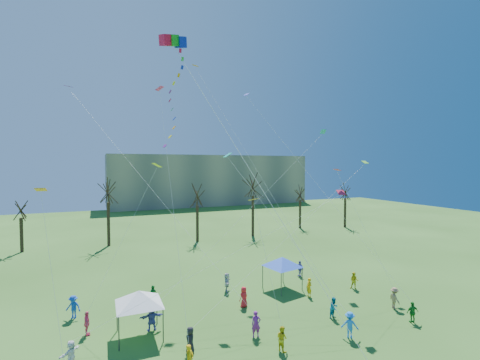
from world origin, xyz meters
name	(u,v)px	position (x,y,z in m)	size (l,w,h in m)	color
distant_building	(210,180)	(22.00, 82.00, 7.50)	(60.00, 14.00, 15.00)	gray
bare_tree_row	(180,198)	(1.61, 36.12, 6.86)	(67.95, 9.06, 10.68)	black
big_box_kite	(178,99)	(-5.28, 6.79, 16.56)	(4.51, 7.01, 23.04)	red
canopy_tent_white	(139,298)	(-7.95, 7.69, 2.77)	(4.36, 4.36, 3.27)	#3F3F44
canopy_tent_blue	(282,262)	(5.92, 11.59, 2.65)	(4.09, 4.09, 3.13)	#3F3F44
festival_crowd	(237,310)	(-0.75, 7.06, 0.86)	(25.83, 14.34, 1.82)	red
small_kites_aloft	(240,152)	(1.33, 11.39, 13.19)	(29.78, 18.30, 31.36)	orange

